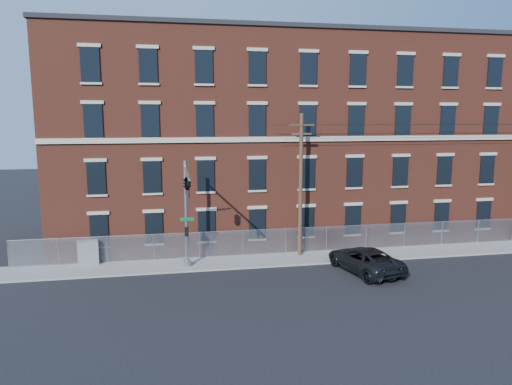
{
  "coord_description": "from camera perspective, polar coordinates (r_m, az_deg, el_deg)",
  "views": [
    {
      "loc": [
        -6.95,
        -25.69,
        9.87
      ],
      "look_at": [
        -1.47,
        4.0,
        4.99
      ],
      "focal_mm": 32.92,
      "sensor_mm": 36.0,
      "label": 1
    }
  ],
  "objects": [
    {
      "name": "chain_link_fence",
      "position": [
        38.21,
        19.68,
        -4.71
      ],
      "size": [
        59.06,
        0.06,
        1.85
      ],
      "color": "#A5A8AD",
      "rests_on": "ground"
    },
    {
      "name": "sidewalk",
      "position": [
        37.38,
        20.6,
        -6.64
      ],
      "size": [
        65.0,
        3.0,
        0.12
      ],
      "primitive_type": "cube",
      "color": "gray",
      "rests_on": "ground"
    },
    {
      "name": "ground",
      "position": [
        28.39,
        4.47,
        -11.2
      ],
      "size": [
        140.0,
        140.0,
        0.0
      ],
      "primitive_type": "plane",
      "color": "black",
      "rests_on": "ground"
    },
    {
      "name": "mill_building",
      "position": [
        43.96,
        15.19,
        6.62
      ],
      "size": [
        55.3,
        14.32,
        16.3
      ],
      "color": "brown",
      "rests_on": "ground"
    },
    {
      "name": "utility_cabinet",
      "position": [
        33.39,
        -19.74,
        -6.9
      ],
      "size": [
        1.41,
        0.92,
        1.62
      ],
      "primitive_type": "cube",
      "rotation": [
        0.0,
        0.0,
        0.22
      ],
      "color": "gray",
      "rests_on": "sidewalk"
    },
    {
      "name": "pickup_truck",
      "position": [
        31.25,
        13.05,
        -7.94
      ],
      "size": [
        3.86,
        6.2,
        1.6
      ],
      "primitive_type": "imported",
      "rotation": [
        0.0,
        0.0,
        3.36
      ],
      "color": "black",
      "rests_on": "ground"
    },
    {
      "name": "traffic_signal_mast",
      "position": [
        28.25,
        -8.4,
        -0.05
      ],
      "size": [
        0.9,
        6.75,
        7.0
      ],
      "color": "#9EA0A5",
      "rests_on": "ground"
    },
    {
      "name": "utility_pole_near",
      "position": [
        32.86,
        5.45,
        1.21
      ],
      "size": [
        1.8,
        0.28,
        10.0
      ],
      "color": "#4F3727",
      "rests_on": "ground"
    }
  ]
}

